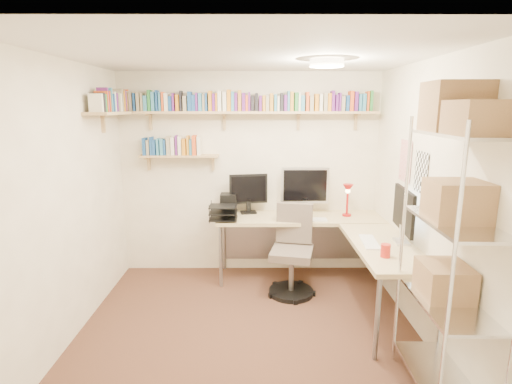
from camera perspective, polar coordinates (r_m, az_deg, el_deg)
The scene contains 6 objects.
ground at distance 4.03m, azimuth -1.18°, elevation -19.08°, with size 3.20×3.20×0.00m, color #422C1C.
room_shell at distance 3.49m, azimuth -1.21°, elevation 3.22°, with size 3.24×3.04×2.52m.
wall_shelves at distance 4.77m, azimuth -6.22°, elevation 11.32°, with size 3.12×1.09×0.80m.
corner_desk at distance 4.63m, azimuth 7.53°, elevation -4.41°, with size 2.12×2.05×1.37m.
office_chair at distance 4.59m, azimuth 5.21°, elevation -9.18°, with size 0.54×0.56×1.01m.
wire_rack at distance 2.98m, azimuth 26.81°, elevation 0.08°, with size 0.46×0.89×2.26m.
Camera 1 is at (0.06, -3.45, 2.09)m, focal length 28.00 mm.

